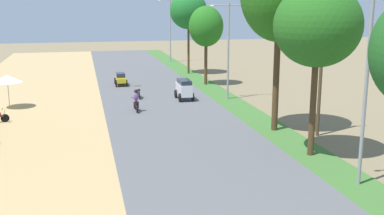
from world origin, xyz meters
name	(u,v)px	position (x,y,z in m)	size (l,w,h in m)	color
vendor_umbrella	(7,79)	(-11.44, 28.06, 2.31)	(2.20, 2.20, 2.52)	#99999E
median_tree_second	(318,26)	(5.64, 12.47, 6.77)	(4.39, 4.39, 8.83)	#4C351E
median_tree_fourth	(206,27)	(5.82, 34.94, 5.66)	(3.32, 3.32, 7.57)	#4C351E
median_tree_fifth	(188,11)	(5.78, 42.48, 7.03)	(4.10, 4.10, 9.03)	#4C351E
streetlamp_near	(367,77)	(5.80, 8.21, 4.86)	(3.16, 0.20, 8.39)	gray
streetlamp_mid	(228,45)	(5.80, 27.68, 4.56)	(3.16, 0.20, 7.81)	gray
streetlamp_far	(170,26)	(5.80, 53.74, 4.83)	(3.16, 0.20, 8.33)	gray
utility_pole_near	(322,60)	(7.84, 15.92, 4.59)	(1.80, 0.20, 8.80)	brown
car_van_white	(184,88)	(2.18, 28.08, 1.02)	(1.19, 2.41, 1.67)	silver
car_sedan_yellow	(121,78)	(-2.36, 36.19, 0.74)	(1.10, 2.26, 1.19)	gold
motorbike_foreground_rider	(136,101)	(-2.17, 24.65, 0.86)	(0.54, 1.80, 1.66)	black
motorbike_ahead_second	(138,92)	(-1.40, 29.68, 0.57)	(0.54, 1.80, 0.94)	black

